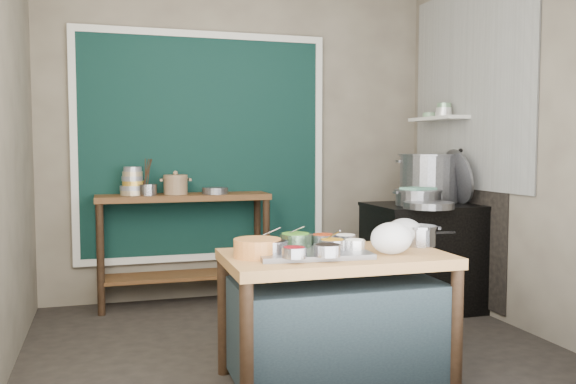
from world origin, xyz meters
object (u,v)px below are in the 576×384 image
object	(u,v)px
prep_table	(335,319)
back_counter	(184,249)
ceramic_crock	(176,186)
yellow_basin	(257,248)
utensil_cup	(147,190)
condiment_tray	(311,252)
saucepan	(418,235)
stock_pot	(429,178)
steamer	(418,197)
stove_block	(425,258)

from	to	relation	value
prep_table	back_counter	xyz separation A→B (m)	(-0.60, 2.02, 0.10)
back_counter	ceramic_crock	bearing A→B (deg)	175.60
yellow_basin	utensil_cup	xyz separation A→B (m)	(-0.45, 1.96, 0.20)
condiment_tray	prep_table	bearing A→B (deg)	0.74
prep_table	ceramic_crock	world-z (taller)	ceramic_crock
condiment_tray	saucepan	world-z (taller)	saucepan
back_counter	saucepan	size ratio (longest dim) A/B	6.46
prep_table	ceramic_crock	bearing A→B (deg)	108.73
stock_pot	saucepan	bearing A→B (deg)	-121.91
condiment_tray	utensil_cup	world-z (taller)	utensil_cup
prep_table	utensil_cup	world-z (taller)	utensil_cup
back_counter	condiment_tray	world-z (taller)	back_counter
back_counter	steamer	xyz separation A→B (m)	(1.79, -0.81, 0.47)
back_counter	steamer	distance (m)	2.01
stock_pot	steamer	size ratio (longest dim) A/B	1.34
utensil_cup	steamer	size ratio (longest dim) A/B	0.40
stove_block	yellow_basin	bearing A→B (deg)	-143.96
ceramic_crock	back_counter	bearing A→B (deg)	-4.40
prep_table	utensil_cup	distance (m)	2.26
yellow_basin	ceramic_crock	size ratio (longest dim) A/B	1.21
steamer	stove_block	bearing A→B (deg)	33.45
prep_table	steamer	distance (m)	1.79
utensil_cup	stock_pot	xyz separation A→B (m)	(2.31, -0.53, 0.09)
prep_table	yellow_basin	bearing A→B (deg)	178.50
back_counter	stock_pot	size ratio (longest dim) A/B	2.76
condiment_tray	utensil_cup	distance (m)	2.13
back_counter	yellow_basin	xyz separation A→B (m)	(0.15, -2.00, 0.33)
yellow_basin	stock_pot	size ratio (longest dim) A/B	0.50
saucepan	steamer	world-z (taller)	steamer
stove_block	back_counter	bearing A→B (deg)	158.98
back_counter	stock_pot	world-z (taller)	stock_pot
prep_table	yellow_basin	distance (m)	0.62
saucepan	stock_pot	world-z (taller)	stock_pot
condiment_tray	yellow_basin	distance (m)	0.30
stock_pot	steamer	bearing A→B (deg)	-134.62
back_counter	stove_block	bearing A→B (deg)	-21.02
condiment_tray	yellow_basin	bearing A→B (deg)	176.59
back_counter	ceramic_crock	size ratio (longest dim) A/B	6.72
condiment_tray	stock_pot	size ratio (longest dim) A/B	1.17
back_counter	condiment_tray	bearing A→B (deg)	-77.41
stove_block	utensil_cup	world-z (taller)	utensil_cup
stove_block	stock_pot	xyz separation A→B (m)	(0.11, 0.15, 0.66)
stove_block	yellow_basin	size ratio (longest dim) A/B	3.45
yellow_basin	ceramic_crock	xyz separation A→B (m)	(-0.22, 2.01, 0.22)
prep_table	condiment_tray	xyz separation A→B (m)	(-0.15, -0.00, 0.39)
saucepan	ceramic_crock	distance (m)	2.29
condiment_tray	ceramic_crock	xyz separation A→B (m)	(-0.52, 2.03, 0.26)
yellow_basin	saucepan	world-z (taller)	saucepan
back_counter	yellow_basin	size ratio (longest dim) A/B	5.56
saucepan	yellow_basin	bearing A→B (deg)	-170.73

